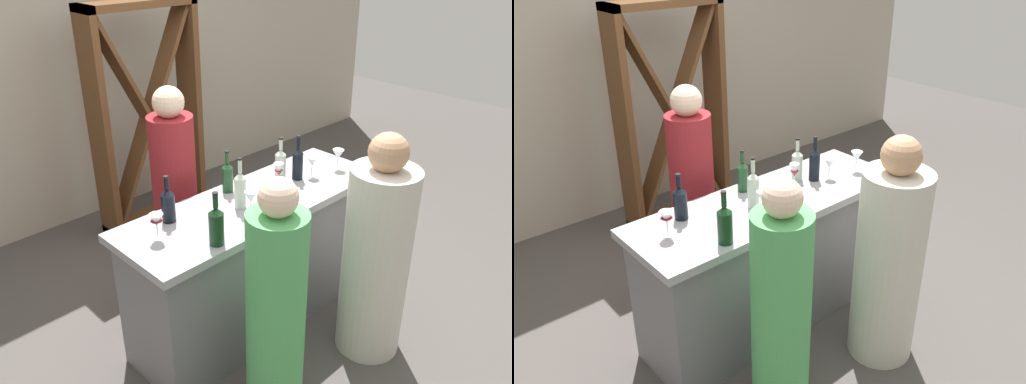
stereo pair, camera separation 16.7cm
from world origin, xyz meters
TOP-DOWN VIEW (x-y plane):
  - ground_plane at (0.00, 0.00)m, footprint 12.00×12.00m
  - back_wall at (0.00, 2.20)m, footprint 8.00×0.10m
  - bar_counter at (0.00, 0.00)m, footprint 1.82×0.61m
  - wine_rack at (0.33, 1.65)m, footprint 0.97×0.28m
  - wine_bottle_leftmost_near_black at (-0.54, 0.16)m, footprint 0.08×0.08m
  - wine_bottle_second_left_dark_green at (-0.50, -0.22)m, footprint 0.08×0.08m
  - wine_bottle_center_clear_pale at (-0.14, -0.01)m, footprint 0.07×0.07m
  - wine_bottle_second_right_olive_green at (-0.05, 0.20)m, footprint 0.07×0.07m
  - wine_bottle_rightmost_clear_pale at (0.32, 0.10)m, footprint 0.07×0.07m
  - wine_bottle_far_right_near_black at (0.41, 0.02)m, footprint 0.07×0.07m
  - wine_glass_near_left at (-0.15, -0.11)m, footprint 0.07×0.07m
  - wine_glass_near_center at (0.73, -0.06)m, footprint 0.08×0.08m
  - wine_glass_near_right at (0.51, -0.02)m, footprint 0.07×0.07m
  - wine_glass_far_left at (0.24, 0.03)m, footprint 0.07×0.07m
  - wine_glass_far_center at (-0.70, 0.04)m, footprint 0.08×0.08m
  - person_left_guest at (-0.46, -0.61)m, footprint 0.39×0.39m
  - person_center_guest at (0.33, -0.68)m, footprint 0.43×0.43m
  - person_right_guest at (-0.16, 0.62)m, footprint 0.37×0.37m

SIDE VIEW (x-z plane):
  - ground_plane at x=0.00m, z-range 0.00..0.00m
  - bar_counter at x=0.00m, z-range 0.00..0.92m
  - person_center_guest at x=0.33m, z-range -0.07..1.37m
  - person_left_guest at x=-0.46m, z-range -0.05..1.36m
  - person_right_guest at x=-0.16m, z-range -0.05..1.49m
  - wine_rack at x=0.33m, z-range 0.00..1.92m
  - wine_glass_near_right at x=0.51m, z-range 0.94..1.08m
  - wine_glass_near_center at x=0.73m, z-range 0.95..1.09m
  - wine_bottle_second_right_olive_green at x=-0.05m, z-range 0.88..1.16m
  - wine_glass_far_left at x=0.24m, z-range 0.94..1.10m
  - wine_bottle_leftmost_near_black at x=-0.54m, z-range 0.88..1.16m
  - wine_glass_near_left at x=-0.15m, z-range 0.95..1.09m
  - wine_glass_far_center at x=-0.70m, z-range 0.95..1.10m
  - wine_bottle_rightmost_clear_pale at x=0.32m, z-range 0.88..1.17m
  - wine_bottle_second_left_dark_green at x=-0.50m, z-range 0.88..1.18m
  - wine_bottle_far_right_near_black at x=0.41m, z-range 0.88..1.18m
  - wine_bottle_center_clear_pale at x=-0.14m, z-range 0.88..1.20m
  - back_wall at x=0.00m, z-range 0.00..2.80m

